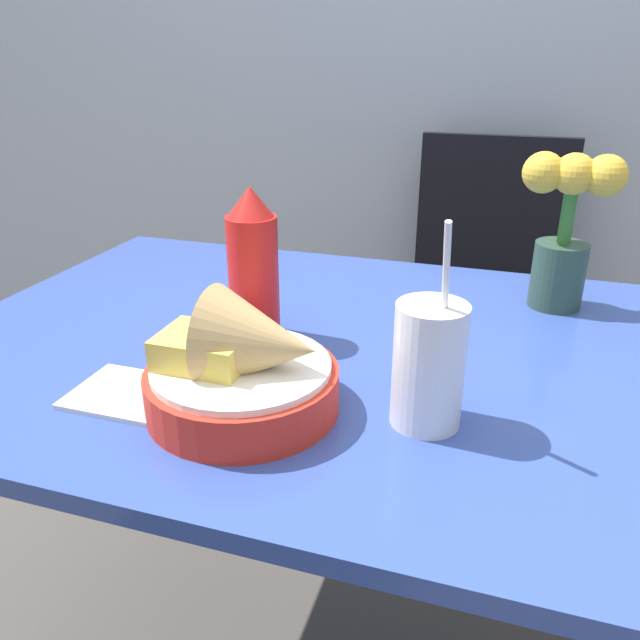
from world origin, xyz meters
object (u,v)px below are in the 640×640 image
object	(u,v)px
chair_far_window	(483,284)
flower_vase	(566,225)
food_basket	(247,369)
drink_cup	(428,369)
ketchup_bottle	(253,267)

from	to	relation	value
chair_far_window	flower_vase	xyz separation A→B (m)	(0.14, -0.62, 0.33)
chair_far_window	flower_vase	size ratio (longest dim) A/B	3.73
chair_far_window	food_basket	world-z (taller)	chair_far_window
drink_cup	flower_vase	xyz separation A→B (m)	(0.15, 0.41, 0.07)
chair_far_window	drink_cup	xyz separation A→B (m)	(-0.01, -1.03, 0.26)
ketchup_bottle	drink_cup	size ratio (longest dim) A/B	0.91
food_basket	flower_vase	bearing A→B (deg)	52.34
chair_far_window	drink_cup	size ratio (longest dim) A/B	3.79
drink_cup	flower_vase	bearing A→B (deg)	70.37
food_basket	chair_far_window	bearing A→B (deg)	79.00
chair_far_window	food_basket	distance (m)	1.11
food_basket	ketchup_bottle	distance (m)	0.21
chair_far_window	ketchup_bottle	distance (m)	0.97
food_basket	drink_cup	distance (m)	0.20
chair_far_window	food_basket	xyz separation A→B (m)	(-0.21, -1.07, 0.25)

